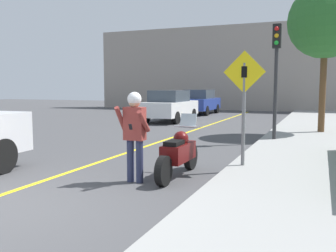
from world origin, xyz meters
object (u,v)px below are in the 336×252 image
Objects in this scene: person_biker at (135,127)px; street_tree at (325,22)px; traffic_light at (276,60)px; crossing_sign at (244,97)px; parked_car_white at (170,106)px; parked_car_blue at (200,102)px; motorcycle at (179,153)px.

street_tree is at bearing 69.73° from person_biker.
person_biker is 0.47× the size of traffic_light.
traffic_light is at bearing 88.15° from crossing_sign.
parked_car_white is (-6.14, 6.02, -1.87)m from traffic_light.
street_tree is (1.42, 2.77, 1.55)m from traffic_light.
traffic_light is 0.88× the size of parked_car_white.
parked_car_blue is at bearing 91.78° from parked_car_white.
traffic_light is at bearing -117.16° from street_tree.
motorcycle is at bearing 49.97° from person_biker.
traffic_light reaches higher than parked_car_white.
parked_car_blue is (-4.41, 18.17, -0.23)m from person_biker.
motorcycle is 18.14m from parked_car_blue.
crossing_sign is at bearing 40.58° from motorcycle.
crossing_sign is (1.14, 0.97, 1.15)m from motorcycle.
crossing_sign reaches higher than parked_car_white.
motorcycle is 9.49m from street_tree.
motorcycle is at bearing -139.42° from crossing_sign.
traffic_light is (1.28, 5.50, 2.24)m from motorcycle.
traffic_light is at bearing 76.88° from motorcycle.
traffic_light is 13.62m from parked_car_blue.
person_biker is 18.70m from parked_car_blue.
motorcycle is 0.86× the size of crossing_sign.
traffic_light is (0.15, 4.53, 1.09)m from crossing_sign.
crossing_sign is at bearing 44.28° from person_biker.
street_tree is at bearing 71.90° from motorcycle.
crossing_sign is at bearing -102.13° from street_tree.
parked_car_blue is (-5.04, 17.43, 0.37)m from motorcycle.
parked_car_white is at bearing 156.73° from street_tree.
street_tree is 12.47m from parked_car_blue.
crossing_sign is at bearing -69.43° from parked_car_blue.
street_tree is 1.32× the size of parked_car_white.
parked_car_blue is at bearing 110.57° from crossing_sign.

